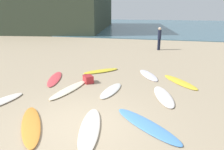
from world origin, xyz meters
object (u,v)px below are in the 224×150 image
(surfboard_6, at_px, (146,125))
(surfboard_10, at_px, (101,71))
(surfboard_3, at_px, (31,125))
(surfboard_4, at_px, (148,75))
(surfboard_0, at_px, (69,89))
(surfboard_9, at_px, (111,90))
(beachgoer_near, at_px, (159,37))
(beach_cooler, at_px, (88,79))
(surfboard_1, at_px, (0,102))
(surfboard_2, at_px, (180,82))
(surfboard_7, at_px, (55,79))
(surfboard_8, at_px, (90,129))
(surfboard_5, at_px, (164,96))

(surfboard_6, distance_m, surfboard_10, 5.91)
(surfboard_3, height_order, surfboard_4, surfboard_3)
(surfboard_4, bearing_deg, surfboard_10, -28.14)
(surfboard_0, distance_m, surfboard_9, 1.77)
(surfboard_3, bearing_deg, surfboard_9, 30.44)
(surfboard_3, bearing_deg, beachgoer_near, 43.15)
(surfboard_3, relative_size, surfboard_4, 1.22)
(surfboard_10, relative_size, beach_cooler, 4.17)
(beach_cooler, bearing_deg, surfboard_1, -129.10)
(surfboard_3, relative_size, surfboard_6, 0.97)
(surfboard_2, bearing_deg, beachgoer_near, 64.49)
(surfboard_7, height_order, surfboard_10, surfboard_10)
(surfboard_1, distance_m, surfboard_10, 5.34)
(surfboard_8, xyz_separation_m, surfboard_9, (-0.14, 3.05, -0.00))
(surfboard_4, relative_size, surfboard_7, 0.87)
(surfboard_2, relative_size, surfboard_8, 0.92)
(surfboard_1, distance_m, surfboard_7, 3.02)
(surfboard_3, bearing_deg, surfboard_7, 75.44)
(beachgoer_near, bearing_deg, surfboard_2, -144.67)
(surfboard_3, bearing_deg, surfboard_6, -19.64)
(surfboard_9, bearing_deg, surfboard_1, -142.34)
(surfboard_7, height_order, beachgoer_near, beachgoer_near)
(beachgoer_near, bearing_deg, surfboard_3, -166.93)
(surfboard_3, height_order, beachgoer_near, beachgoer_near)
(beach_cooler, bearing_deg, beachgoer_near, 72.90)
(beachgoer_near, bearing_deg, surfboard_10, -174.33)
(surfboard_4, height_order, surfboard_9, surfboard_9)
(surfboard_1, bearing_deg, beachgoer_near, -100.35)
(surfboard_0, distance_m, surfboard_6, 4.04)
(surfboard_9, distance_m, beachgoer_near, 10.17)
(surfboard_0, relative_size, surfboard_3, 1.01)
(surfboard_9, relative_size, surfboard_10, 0.93)
(surfboard_0, xyz_separation_m, surfboard_2, (4.57, 2.15, -0.01))
(surfboard_0, relative_size, surfboard_2, 1.09)
(surfboard_9, bearing_deg, surfboard_10, 122.48)
(beach_cooler, bearing_deg, surfboard_10, 87.90)
(surfboard_3, distance_m, surfboard_5, 4.88)
(surfboard_4, xyz_separation_m, beach_cooler, (-2.62, -1.73, 0.13))
(surfboard_4, xyz_separation_m, beachgoer_near, (0.21, 7.45, 1.00))
(surfboard_8, height_order, surfboard_9, surfboard_8)
(surfboard_3, relative_size, surfboard_9, 1.31)
(surfboard_4, bearing_deg, beachgoer_near, -116.70)
(surfboard_6, relative_size, surfboard_8, 1.02)
(surfboard_1, relative_size, surfboard_7, 0.82)
(surfboard_3, xyz_separation_m, surfboard_9, (1.59, 3.27, -0.01))
(surfboard_4, height_order, surfboard_7, surfboard_7)
(surfboard_1, distance_m, surfboard_6, 5.34)
(surfboard_1, relative_size, surfboard_6, 0.76)
(surfboard_1, height_order, surfboard_2, surfboard_1)
(surfboard_3, bearing_deg, surfboard_8, -26.44)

